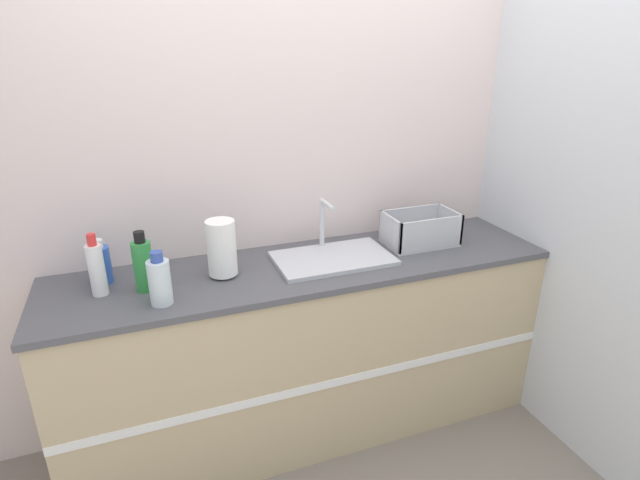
% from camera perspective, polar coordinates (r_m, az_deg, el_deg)
% --- Properties ---
extents(ground_plane, '(12.00, 12.00, 0.00)m').
position_cam_1_polar(ground_plane, '(2.62, 1.00, -23.85)').
color(ground_plane, slate).
extents(wall_back, '(4.70, 0.06, 2.60)m').
position_cam_1_polar(wall_back, '(2.46, -3.83, 8.12)').
color(wall_back, silver).
rests_on(wall_back, ground_plane).
extents(wall_right, '(0.06, 2.55, 2.60)m').
position_cam_1_polar(wall_right, '(2.78, 22.35, 8.16)').
color(wall_right, silver).
rests_on(wall_right, ground_plane).
extents(counter_cabinet, '(2.32, 0.58, 0.92)m').
position_cam_1_polar(counter_cabinet, '(2.53, -1.28, -12.26)').
color(counter_cabinet, tan).
rests_on(counter_cabinet, ground_plane).
extents(sink, '(0.54, 0.33, 0.26)m').
position_cam_1_polar(sink, '(2.34, 1.44, -1.85)').
color(sink, silver).
rests_on(sink, counter_cabinet).
extents(paper_towel_roll, '(0.12, 0.12, 0.25)m').
position_cam_1_polar(paper_towel_roll, '(2.18, -11.18, -0.95)').
color(paper_towel_roll, '#4C4C51').
rests_on(paper_towel_roll, counter_cabinet).
extents(dish_rack, '(0.35, 0.22, 0.16)m').
position_cam_1_polar(dish_rack, '(2.55, 11.36, 0.89)').
color(dish_rack, '#B7BABF').
rests_on(dish_rack, counter_cabinet).
extents(bottle_clear, '(0.09, 0.09, 0.22)m').
position_cam_1_polar(bottle_clear, '(2.02, -17.86, -4.49)').
color(bottle_clear, silver).
rests_on(bottle_clear, counter_cabinet).
extents(bottle_green, '(0.08, 0.08, 0.25)m').
position_cam_1_polar(bottle_green, '(2.14, -19.56, -2.66)').
color(bottle_green, '#2D8C3D').
rests_on(bottle_green, counter_cabinet).
extents(bottle_white_spray, '(0.06, 0.06, 0.26)m').
position_cam_1_polar(bottle_white_spray, '(2.17, -24.17, -2.97)').
color(bottle_white_spray, white).
rests_on(bottle_white_spray, counter_cabinet).
extents(bottle_blue, '(0.09, 0.09, 0.19)m').
position_cam_1_polar(bottle_blue, '(2.29, -23.82, -2.51)').
color(bottle_blue, '#2D56B7').
rests_on(bottle_blue, counter_cabinet).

